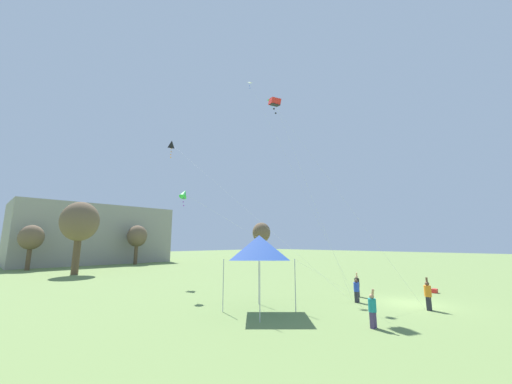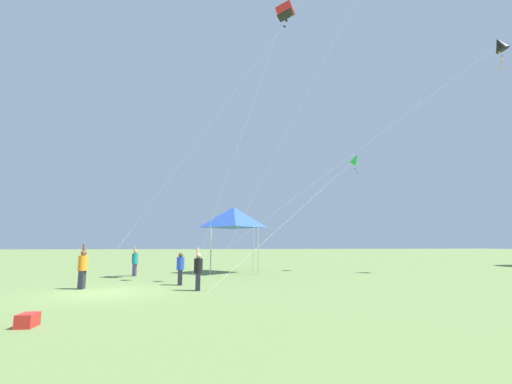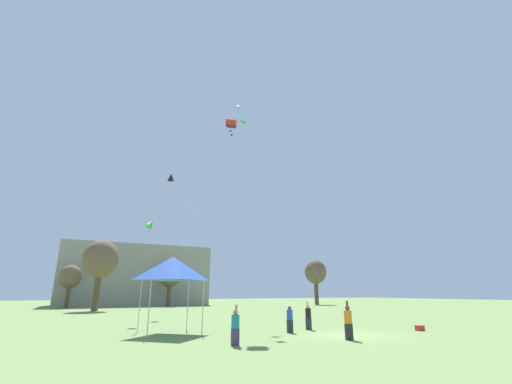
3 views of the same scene
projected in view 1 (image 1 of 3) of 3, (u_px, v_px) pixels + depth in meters
ground_plane at (410, 303)px, 18.83m from camera, size 220.00×220.00×0.00m
distant_building at (93, 235)px, 56.21m from camera, size 26.26×13.91×10.87m
tree_far_centre at (137, 237)px, 52.72m from camera, size 3.51×3.51×7.08m
tree_far_left at (31, 238)px, 41.61m from camera, size 3.21×3.21×6.49m
tree_far_right at (261, 233)px, 69.11m from camera, size 4.32×4.32×8.72m
tree_near_right at (80, 222)px, 36.78m from camera, size 4.55×4.55×9.18m
festival_tent at (259, 247)px, 17.18m from camera, size 3.34×3.34×4.42m
cooler_box at (435, 291)px, 22.77m from camera, size 0.49×0.37×0.31m
person_black_shirt at (357, 285)px, 21.32m from camera, size 0.36×0.36×1.76m
person_blue_shirt at (357, 290)px, 19.26m from camera, size 0.36×0.36×1.51m
person_orange_shirt at (428, 294)px, 17.10m from camera, size 0.39×0.39×1.89m
person_teal_shirt at (372, 309)px, 13.57m from camera, size 0.37×0.37×1.79m
kite_green_diamond_0 at (184, 194)px, 24.10m from camera, size 9.42×10.80×8.58m
kite_red_box_1 at (275, 102)px, 24.55m from camera, size 2.55×5.85×16.35m
kite_white_delta_2 at (252, 86)px, 32.87m from camera, size 0.73×11.76×22.54m
kite_green_delta_3 at (274, 105)px, 27.80m from camera, size 0.83×12.16×17.98m
kite_black_diamond_4 at (172, 144)px, 34.34m from camera, size 2.96×21.77×16.22m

